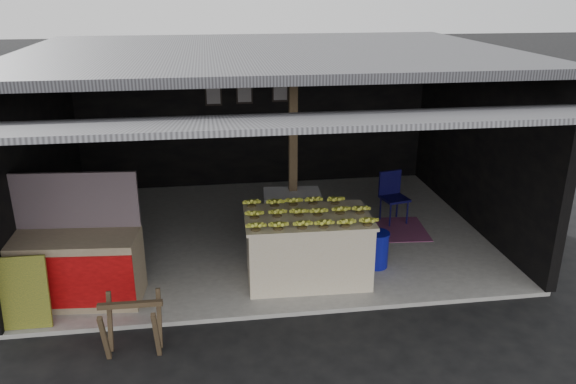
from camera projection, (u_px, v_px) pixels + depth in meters
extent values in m
plane|color=black|center=(292.00, 317.00, 7.04)|extent=(80.00, 80.00, 0.00)
cube|color=gray|center=(269.00, 232.00, 9.35)|extent=(7.00, 5.00, 0.06)
cube|color=black|center=(255.00, 113.00, 11.15)|extent=(7.00, 0.15, 2.90)
cube|color=black|center=(35.00, 156.00, 8.36)|extent=(0.15, 5.00, 2.90)
cube|color=black|center=(478.00, 139.00, 9.29)|extent=(0.15, 5.00, 2.90)
cube|color=#232326|center=(267.00, 53.00, 8.32)|extent=(7.20, 5.20, 0.12)
cube|color=#232326|center=(307.00, 121.00, 5.20)|extent=(7.40, 2.47, 0.48)
cube|color=#483824|center=(293.00, 159.00, 8.32)|extent=(0.12, 0.12, 2.85)
cube|color=beige|center=(307.00, 249.00, 7.69)|extent=(1.66, 1.03, 0.89)
cube|color=beige|center=(308.00, 217.00, 7.53)|extent=(1.73, 1.09, 0.04)
cube|color=white|center=(292.00, 221.00, 8.54)|extent=(0.87, 0.61, 0.93)
cube|color=navy|center=(295.00, 226.00, 8.25)|extent=(0.65, 0.06, 0.28)
cube|color=#B21414|center=(295.00, 246.00, 8.36)|extent=(0.42, 0.04, 0.09)
cube|color=#998466|center=(77.00, 269.00, 7.14)|extent=(1.65, 0.83, 0.90)
cube|color=red|center=(70.00, 283.00, 6.81)|extent=(1.59, 0.15, 0.70)
cube|color=white|center=(70.00, 283.00, 6.80)|extent=(0.54, 0.06, 0.18)
cube|color=#1B194B|center=(73.00, 200.00, 7.14)|extent=(1.59, 0.18, 0.75)
cube|color=black|center=(22.00, 293.00, 6.59)|extent=(0.60, 0.16, 0.90)
cube|color=#483824|center=(105.00, 338.00, 6.03)|extent=(0.06, 0.26, 0.67)
cube|color=#483824|center=(156.00, 335.00, 6.09)|extent=(0.06, 0.26, 0.67)
cube|color=#483824|center=(110.00, 321.00, 6.33)|extent=(0.06, 0.26, 0.67)
cube|color=#483824|center=(159.00, 318.00, 6.40)|extent=(0.06, 0.26, 0.67)
cube|color=#483824|center=(130.00, 305.00, 6.11)|extent=(0.70, 0.07, 0.06)
cylinder|color=#0C118B|center=(376.00, 250.00, 8.09)|extent=(0.34, 0.34, 0.50)
cylinder|color=#0C0A3A|center=(390.00, 215.00, 9.41)|extent=(0.03, 0.03, 0.43)
cylinder|color=#0C0A3A|center=(407.00, 212.00, 9.52)|extent=(0.03, 0.03, 0.43)
cylinder|color=#0C0A3A|center=(380.00, 208.00, 9.71)|extent=(0.03, 0.03, 0.43)
cylinder|color=#0C0A3A|center=(397.00, 206.00, 9.81)|extent=(0.03, 0.03, 0.43)
cube|color=#0C0A3A|center=(395.00, 199.00, 9.54)|extent=(0.49, 0.49, 0.04)
cube|color=#0C0A3A|center=(390.00, 183.00, 9.63)|extent=(0.41, 0.13, 0.44)
cube|color=#6F1857|center=(380.00, 230.00, 9.37)|extent=(1.58, 1.12, 0.01)
cube|color=black|center=(213.00, 95.00, 10.81)|extent=(0.32, 0.03, 0.42)
cube|color=#4C4C59|center=(213.00, 95.00, 10.79)|extent=(0.26, 0.02, 0.34)
cube|color=black|center=(244.00, 93.00, 10.88)|extent=(0.32, 0.03, 0.42)
cube|color=#4C4C59|center=(244.00, 93.00, 10.86)|extent=(0.26, 0.02, 0.34)
cube|color=black|center=(280.00, 91.00, 10.97)|extent=(0.32, 0.03, 0.42)
cube|color=#4C4C59|center=(280.00, 91.00, 10.95)|extent=(0.26, 0.02, 0.34)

